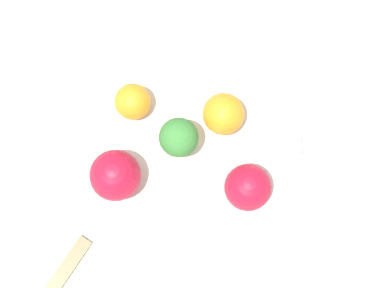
% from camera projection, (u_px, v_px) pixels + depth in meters
% --- Properties ---
extents(ground_plane, '(6.00, 6.00, 0.00)m').
position_uv_depth(ground_plane, '(192.00, 154.00, 0.79)').
color(ground_plane, gray).
extents(table_surface, '(1.20, 1.20, 0.02)m').
position_uv_depth(table_surface, '(192.00, 153.00, 0.78)').
color(table_surface, '#B2C6B2').
rests_on(table_surface, ground_plane).
extents(bowl, '(0.26, 0.26, 0.03)m').
position_uv_depth(bowl, '(192.00, 148.00, 0.76)').
color(bowl, silver).
rests_on(bowl, table_surface).
extents(broccoli, '(0.04, 0.04, 0.06)m').
position_uv_depth(broccoli, '(179.00, 138.00, 0.71)').
color(broccoli, '#8CB76B').
rests_on(broccoli, bowl).
extents(apple_red, '(0.05, 0.05, 0.05)m').
position_uv_depth(apple_red, '(248.00, 187.00, 0.70)').
color(apple_red, '#B7142D').
rests_on(apple_red, bowl).
extents(apple_green, '(0.06, 0.06, 0.06)m').
position_uv_depth(apple_green, '(115.00, 175.00, 0.71)').
color(apple_green, '#B7142D').
rests_on(apple_green, bowl).
extents(orange_front, '(0.04, 0.04, 0.04)m').
position_uv_depth(orange_front, '(133.00, 102.00, 0.73)').
color(orange_front, orange).
rests_on(orange_front, bowl).
extents(orange_back, '(0.05, 0.05, 0.05)m').
position_uv_depth(orange_back, '(221.00, 111.00, 0.73)').
color(orange_back, orange).
rests_on(orange_back, bowl).
extents(spoon, '(0.04, 0.08, 0.01)m').
position_uv_depth(spoon, '(66.00, 270.00, 0.73)').
color(spoon, olive).
rests_on(spoon, table_surface).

